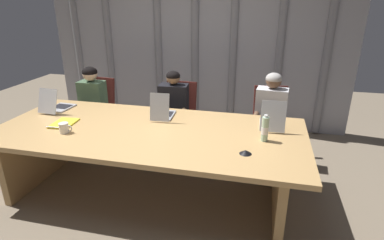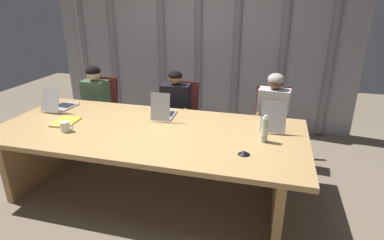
{
  "view_description": "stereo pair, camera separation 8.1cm",
  "coord_description": "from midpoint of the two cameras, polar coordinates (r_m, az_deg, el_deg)",
  "views": [
    {
      "loc": [
        1.14,
        -2.81,
        2.02
      ],
      "look_at": [
        0.44,
        0.12,
        0.85
      ],
      "focal_mm": 29.28,
      "sensor_mm": 36.0,
      "label": 1
    },
    {
      "loc": [
        1.21,
        -2.79,
        2.02
      ],
      "look_at": [
        0.44,
        0.12,
        0.85
      ],
      "focal_mm": 29.28,
      "sensor_mm": 36.0,
      "label": 2
    }
  ],
  "objects": [
    {
      "name": "ground_plane",
      "position": [
        3.64,
        -6.74,
        -12.62
      ],
      "size": [
        9.77,
        9.77,
        0.0
      ],
      "primitive_type": "plane",
      "color": "#7F705B"
    },
    {
      "name": "conference_table",
      "position": [
        3.35,
        -7.16,
        -4.21
      ],
      "size": [
        3.22,
        1.41,
        0.75
      ],
      "color": "tan",
      "rests_on": "ground_plane"
    },
    {
      "name": "curtain_backdrop",
      "position": [
        5.15,
        1.63,
        15.75
      ],
      "size": [
        4.89,
        0.17,
        3.06
      ],
      "color": "#9999A0",
      "rests_on": "ground_plane"
    },
    {
      "name": "laptop_left_end",
      "position": [
        4.16,
        -22.45,
        2.64
      ],
      "size": [
        0.27,
        0.42,
        0.3
      ],
      "rotation": [
        0.0,
        0.0,
        1.51
      ],
      "color": "#BCBCC1",
      "rests_on": "conference_table"
    },
    {
      "name": "laptop_left_mid",
      "position": [
        3.57,
        -4.53,
        1.38
      ],
      "size": [
        0.24,
        0.4,
        0.32
      ],
      "rotation": [
        0.0,
        0.0,
        1.64
      ],
      "color": "#A8ADB7",
      "rests_on": "conference_table"
    },
    {
      "name": "laptop_center",
      "position": [
        3.38,
        15.12,
        -0.49
      ],
      "size": [
        0.25,
        0.4,
        0.33
      ],
      "rotation": [
        0.0,
        0.0,
        1.59
      ],
      "color": "#A8ADB7",
      "rests_on": "conference_table"
    },
    {
      "name": "office_chair_left_end",
      "position": [
        4.89,
        -15.91,
        0.4
      ],
      "size": [
        0.6,
        0.6,
        0.94
      ],
      "rotation": [
        0.0,
        0.0,
        -1.67
      ],
      "color": "#511E19",
      "rests_on": "ground_plane"
    },
    {
      "name": "office_chair_left_mid",
      "position": [
        4.4,
        -1.71,
        -1.02
      ],
      "size": [
        0.6,
        0.6,
        0.95
      ],
      "rotation": [
        0.0,
        0.0,
        -1.64
      ],
      "color": "#511E19",
      "rests_on": "ground_plane"
    },
    {
      "name": "office_chair_center",
      "position": [
        4.24,
        14.86,
        -2.6
      ],
      "size": [
        0.6,
        0.61,
        0.96
      ],
      "rotation": [
        0.0,
        0.0,
        -1.4
      ],
      "color": "#511E19",
      "rests_on": "ground_plane"
    },
    {
      "name": "person_left_end",
      "position": [
        4.65,
        -17.14,
        3.22
      ],
      "size": [
        0.37,
        0.55,
        1.15
      ],
      "rotation": [
        0.0,
        0.0,
        -1.59
      ],
      "color": "#4C6B4C",
      "rests_on": "ground_plane"
    },
    {
      "name": "person_left_mid",
      "position": [
        4.16,
        -2.69,
        1.91
      ],
      "size": [
        0.42,
        0.56,
        1.15
      ],
      "rotation": [
        0.0,
        0.0,
        -1.5
      ],
      "color": "black",
      "rests_on": "ground_plane"
    },
    {
      "name": "person_center",
      "position": [
        3.98,
        14.88,
        0.71
      ],
      "size": [
        0.43,
        0.57,
        1.19
      ],
      "rotation": [
        0.0,
        0.0,
        -1.67
      ],
      "color": "silver",
      "rests_on": "ground_plane"
    },
    {
      "name": "water_bottle_primary",
      "position": [
        3.02,
        13.82,
        -1.77
      ],
      "size": [
        0.07,
        0.07,
        0.26
      ],
      "color": "#ADD1B2",
      "rests_on": "conference_table"
    },
    {
      "name": "coffee_mug_near",
      "position": [
        3.43,
        -21.44,
        -1.13
      ],
      "size": [
        0.14,
        0.1,
        0.1
      ],
      "color": "white",
      "rests_on": "conference_table"
    },
    {
      "name": "conference_mic_left_side",
      "position": [
        2.78,
        10.29,
        -5.87
      ],
      "size": [
        0.11,
        0.11,
        0.03
      ],
      "primitive_type": "cone",
      "color": "black",
      "rests_on": "conference_table"
    },
    {
      "name": "spiral_notepad",
      "position": [
        3.68,
        -21.48,
        -0.36
      ],
      "size": [
        0.24,
        0.32,
        0.03
      ],
      "rotation": [
        0.0,
        0.0,
        0.07
      ],
      "color": "yellow",
      "rests_on": "conference_table"
    }
  ]
}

